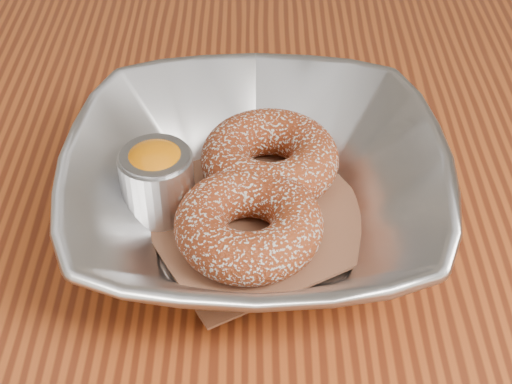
{
  "coord_description": "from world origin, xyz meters",
  "views": [
    {
      "loc": [
        0.02,
        -0.32,
        1.12
      ],
      "look_at": [
        0.02,
        0.07,
        0.78
      ],
      "focal_mm": 55.0,
      "sensor_mm": 36.0,
      "label": 1
    }
  ],
  "objects_px": {
    "serving_bowl": "(256,191)",
    "donut_back": "(270,158)",
    "ramekin": "(157,179)",
    "donut_front": "(249,224)"
  },
  "relations": [
    {
      "from": "donut_front",
      "to": "ramekin",
      "type": "distance_m",
      "value": 0.07
    },
    {
      "from": "donut_back",
      "to": "donut_front",
      "type": "height_order",
      "value": "same"
    },
    {
      "from": "serving_bowl",
      "to": "donut_back",
      "type": "distance_m",
      "value": 0.04
    },
    {
      "from": "donut_front",
      "to": "ramekin",
      "type": "xyz_separation_m",
      "value": [
        -0.06,
        0.04,
        0.01
      ]
    },
    {
      "from": "serving_bowl",
      "to": "donut_back",
      "type": "xyz_separation_m",
      "value": [
        0.01,
        0.04,
        -0.0
      ]
    },
    {
      "from": "serving_bowl",
      "to": "donut_front",
      "type": "height_order",
      "value": "serving_bowl"
    },
    {
      "from": "serving_bowl",
      "to": "donut_back",
      "type": "height_order",
      "value": "serving_bowl"
    },
    {
      "from": "serving_bowl",
      "to": "ramekin",
      "type": "xyz_separation_m",
      "value": [
        -0.07,
        0.01,
        0.0
      ]
    },
    {
      "from": "donut_back",
      "to": "donut_front",
      "type": "bearing_deg",
      "value": -102.03
    },
    {
      "from": "serving_bowl",
      "to": "donut_front",
      "type": "relative_size",
      "value": 2.63
    }
  ]
}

